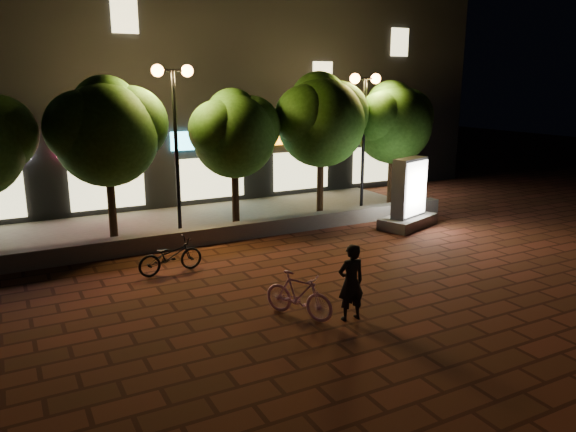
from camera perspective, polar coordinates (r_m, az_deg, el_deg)
ground at (r=13.62m, az=1.42°, el=-6.52°), size 80.00×80.00×0.00m
retaining_wall at (r=16.98m, az=-5.20°, el=-1.57°), size 16.00×0.45×0.50m
sidewalk at (r=19.29m, az=-8.08°, el=-0.44°), size 16.00×5.00×0.08m
building_block at (r=24.92m, az=-13.77°, el=13.99°), size 28.00×8.12×11.30m
tree_left at (r=16.88m, az=-18.41°, el=8.73°), size 3.60×3.00×4.89m
tree_mid at (r=18.00m, az=-5.61°, el=8.89°), size 3.24×2.70×4.50m
tree_right at (r=19.48m, az=3.54°, el=10.32°), size 3.72×3.10×5.07m
tree_far_right at (r=21.33m, az=10.99°, el=9.86°), size 3.48×2.90×4.76m
street_lamp_left at (r=17.03m, az=-11.84°, el=11.14°), size 1.26×0.36×5.18m
street_lamp_right at (r=20.15m, az=8.02°, el=11.26°), size 1.26×0.36×4.98m
ad_kiosk at (r=18.62m, az=12.54°, el=1.71°), size 2.39×1.75×2.33m
scooter_pink at (r=11.30m, az=1.13°, el=-8.27°), size 1.17×1.61×0.96m
rider at (r=11.13m, az=6.62°, el=-6.92°), size 0.61×0.42×1.61m
scooter_parked at (r=14.18m, az=-12.23°, el=-4.12°), size 1.74×0.77×0.89m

